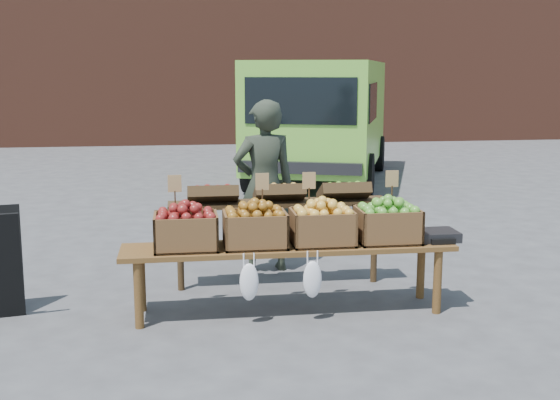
{
  "coord_description": "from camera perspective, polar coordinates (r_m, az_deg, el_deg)",
  "views": [
    {
      "loc": [
        -1.08,
        -5.75,
        1.97
      ],
      "look_at": [
        -0.23,
        0.22,
        0.85
      ],
      "focal_mm": 45.0,
      "sensor_mm": 36.0,
      "label": 1
    }
  ],
  "objects": [
    {
      "name": "back_table",
      "position": [
        6.41,
        -0.07,
        -2.54
      ],
      "size": [
        2.1,
        0.44,
        1.04
      ],
      "primitive_type": null,
      "color": "#392815",
      "rests_on": "ground"
    },
    {
      "name": "weighing_scale",
      "position": [
        6.01,
        12.58,
        -2.81
      ],
      "size": [
        0.34,
        0.3,
        0.08
      ],
      "primitive_type": "cube",
      "color": "black",
      "rests_on": "display_bench"
    },
    {
      "name": "ground",
      "position": [
        6.17,
        2.39,
        -8.11
      ],
      "size": [
        80.0,
        80.0,
        0.0
      ],
      "primitive_type": "plane",
      "color": "#49494C"
    },
    {
      "name": "crate_red_apples",
      "position": [
        5.72,
        3.44,
        -2.21
      ],
      "size": [
        0.5,
        0.4,
        0.28
      ],
      "primitive_type": null,
      "color": "gold",
      "rests_on": "display_bench"
    },
    {
      "name": "crate_golden_apples",
      "position": [
        5.61,
        -7.65,
        -2.55
      ],
      "size": [
        0.5,
        0.4,
        0.28
      ],
      "primitive_type": null,
      "color": "maroon",
      "rests_on": "display_bench"
    },
    {
      "name": "delivery_van",
      "position": [
        12.58,
        3.37,
        6.35
      ],
      "size": [
        3.61,
        5.16,
        2.11
      ],
      "primitive_type": null,
      "rotation": [
        0.0,
        0.0,
        -0.34
      ],
      "color": "#70C13A",
      "rests_on": "ground"
    },
    {
      "name": "display_bench",
      "position": [
        5.78,
        0.7,
        -6.41
      ],
      "size": [
        2.7,
        0.56,
        0.57
      ],
      "primitive_type": null,
      "color": "brown",
      "rests_on": "ground"
    },
    {
      "name": "crate_russet_pears",
      "position": [
        5.64,
        -2.05,
        -2.39
      ],
      "size": [
        0.5,
        0.4,
        0.28
      ],
      "primitive_type": null,
      "color": "#995E0C",
      "rests_on": "display_bench"
    },
    {
      "name": "crate_green_apples",
      "position": [
        5.86,
        8.72,
        -2.03
      ],
      "size": [
        0.5,
        0.4,
        0.28
      ],
      "primitive_type": null,
      "color": "#3A891F",
      "rests_on": "display_bench"
    },
    {
      "name": "vendor",
      "position": [
        6.86,
        -1.3,
        1.11
      ],
      "size": [
        0.67,
        0.5,
        1.69
      ],
      "primitive_type": "imported",
      "rotation": [
        0.0,
        0.0,
        3.3
      ],
      "color": "#2A3125",
      "rests_on": "ground"
    }
  ]
}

